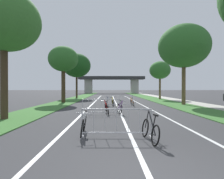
{
  "coord_description": "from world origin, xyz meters",
  "views": [
    {
      "loc": [
        -0.81,
        -3.4,
        1.79
      ],
      "look_at": [
        -0.31,
        27.58,
        1.53
      ],
      "focal_mm": 29.5,
      "sensor_mm": 36.0,
      "label": 1
    }
  ],
  "objects_px": {
    "bicycle_purple_2": "(119,108)",
    "bicycle_orange_6": "(132,102)",
    "tree_right_cypress_far": "(160,70)",
    "tree_left_pine_near": "(4,21)",
    "bicycle_red_5": "(107,108)",
    "bicycle_black_4": "(150,130)",
    "tree_left_pine_far": "(63,60)",
    "tree_left_oak_mid": "(77,66)",
    "bicycle_blue_0": "(107,102)",
    "bicycle_yellow_1": "(113,102)",
    "crowd_barrier_second": "(101,107)",
    "crowd_barrier_nearest": "(117,123)",
    "bicycle_white_3": "(84,125)",
    "crowd_barrier_third": "(120,101)",
    "tree_right_maple_mid": "(184,46)"
  },
  "relations": [
    {
      "from": "bicycle_black_4",
      "to": "tree_left_pine_far",
      "type": "bearing_deg",
      "value": 108.09
    },
    {
      "from": "tree_right_cypress_far",
      "to": "bicycle_yellow_1",
      "type": "relative_size",
      "value": 3.45
    },
    {
      "from": "tree_left_pine_near",
      "to": "crowd_barrier_third",
      "type": "relative_size",
      "value": 2.84
    },
    {
      "from": "bicycle_black_4",
      "to": "crowd_barrier_third",
      "type": "bearing_deg",
      "value": 86.6
    },
    {
      "from": "bicycle_white_3",
      "to": "crowd_barrier_third",
      "type": "bearing_deg",
      "value": -103.16
    },
    {
      "from": "tree_left_pine_near",
      "to": "bicycle_red_5",
      "type": "xyz_separation_m",
      "value": [
        5.74,
        2.32,
        -5.16
      ]
    },
    {
      "from": "tree_left_oak_mid",
      "to": "crowd_barrier_nearest",
      "type": "distance_m",
      "value": 26.48
    },
    {
      "from": "tree_left_oak_mid",
      "to": "bicycle_blue_0",
      "type": "xyz_separation_m",
      "value": [
        5.43,
        -13.62,
        -5.3
      ]
    },
    {
      "from": "crowd_barrier_third",
      "to": "bicycle_orange_6",
      "type": "bearing_deg",
      "value": 23.02
    },
    {
      "from": "crowd_barrier_nearest",
      "to": "crowd_barrier_second",
      "type": "xyz_separation_m",
      "value": [
        -0.8,
        5.6,
        0.0
      ]
    },
    {
      "from": "tree_left_pine_far",
      "to": "bicycle_red_5",
      "type": "relative_size",
      "value": 4.14
    },
    {
      "from": "bicycle_yellow_1",
      "to": "tree_left_oak_mid",
      "type": "bearing_deg",
      "value": 119.98
    },
    {
      "from": "bicycle_purple_2",
      "to": "bicycle_orange_6",
      "type": "relative_size",
      "value": 1.08
    },
    {
      "from": "tree_right_maple_mid",
      "to": "bicycle_red_5",
      "type": "relative_size",
      "value": 5.13
    },
    {
      "from": "bicycle_white_3",
      "to": "bicycle_black_4",
      "type": "bearing_deg",
      "value": 156.05
    },
    {
      "from": "tree_right_cypress_far",
      "to": "bicycle_yellow_1",
      "type": "bearing_deg",
      "value": -126.57
    },
    {
      "from": "bicycle_blue_0",
      "to": "bicycle_purple_2",
      "type": "bearing_deg",
      "value": 99.67
    },
    {
      "from": "tree_right_cypress_far",
      "to": "crowd_barrier_third",
      "type": "height_order",
      "value": "tree_right_cypress_far"
    },
    {
      "from": "crowd_barrier_nearest",
      "to": "crowd_barrier_second",
      "type": "distance_m",
      "value": 5.66
    },
    {
      "from": "tree_right_cypress_far",
      "to": "bicycle_orange_6",
      "type": "bearing_deg",
      "value": -119.1
    },
    {
      "from": "tree_left_pine_far",
      "to": "bicycle_yellow_1",
      "type": "bearing_deg",
      "value": -33.54
    },
    {
      "from": "tree_left_oak_mid",
      "to": "bicycle_purple_2",
      "type": "xyz_separation_m",
      "value": [
        6.32,
        -19.22,
        -5.3
      ]
    },
    {
      "from": "crowd_barrier_second",
      "to": "tree_left_pine_far",
      "type": "bearing_deg",
      "value": 116.53
    },
    {
      "from": "crowd_barrier_third",
      "to": "bicycle_purple_2",
      "type": "xyz_separation_m",
      "value": [
        -0.32,
        -5.13,
        -0.15
      ]
    },
    {
      "from": "tree_left_oak_mid",
      "to": "tree_left_pine_near",
      "type": "bearing_deg",
      "value": -90.79
    },
    {
      "from": "tree_left_pine_near",
      "to": "crowd_barrier_third",
      "type": "distance_m",
      "value": 11.3
    },
    {
      "from": "crowd_barrier_second",
      "to": "bicycle_black_4",
      "type": "distance_m",
      "value": 6.35
    },
    {
      "from": "tree_left_oak_mid",
      "to": "bicycle_black_4",
      "type": "xyz_separation_m",
      "value": [
        7.0,
        -25.74,
        -5.3
      ]
    },
    {
      "from": "bicycle_yellow_1",
      "to": "bicycle_orange_6",
      "type": "xyz_separation_m",
      "value": [
        1.93,
        0.1,
        -0.01
      ]
    },
    {
      "from": "tree_left_pine_near",
      "to": "crowd_barrier_nearest",
      "type": "bearing_deg",
      "value": -31.76
    },
    {
      "from": "crowd_barrier_nearest",
      "to": "bicycle_white_3",
      "type": "height_order",
      "value": "crowd_barrier_nearest"
    },
    {
      "from": "crowd_barrier_third",
      "to": "bicycle_purple_2",
      "type": "relative_size",
      "value": 1.52
    },
    {
      "from": "tree_left_pine_near",
      "to": "bicycle_orange_6",
      "type": "bearing_deg",
      "value": 43.97
    },
    {
      "from": "tree_left_pine_near",
      "to": "tree_left_pine_far",
      "type": "xyz_separation_m",
      "value": [
        0.41,
        11.73,
        -0.32
      ]
    },
    {
      "from": "tree_left_oak_mid",
      "to": "crowd_barrier_third",
      "type": "relative_size",
      "value": 3.02
    },
    {
      "from": "crowd_barrier_second",
      "to": "bicycle_yellow_1",
      "type": "height_order",
      "value": "crowd_barrier_second"
    },
    {
      "from": "bicycle_white_3",
      "to": "bicycle_purple_2",
      "type": "bearing_deg",
      "value": -109.33
    },
    {
      "from": "bicycle_yellow_1",
      "to": "bicycle_white_3",
      "type": "height_order",
      "value": "bicycle_yellow_1"
    },
    {
      "from": "tree_left_pine_near",
      "to": "bicycle_purple_2",
      "type": "height_order",
      "value": "tree_left_pine_near"
    },
    {
      "from": "tree_left_oak_mid",
      "to": "crowd_barrier_second",
      "type": "relative_size",
      "value": 3.01
    },
    {
      "from": "bicycle_blue_0",
      "to": "bicycle_red_5",
      "type": "bearing_deg",
      "value": 90.8
    },
    {
      "from": "tree_right_maple_mid",
      "to": "bicycle_black_4",
      "type": "bearing_deg",
      "value": -116.37
    },
    {
      "from": "bicycle_orange_6",
      "to": "tree_right_cypress_far",
      "type": "bearing_deg",
      "value": 56.17
    },
    {
      "from": "bicycle_blue_0",
      "to": "bicycle_yellow_1",
      "type": "height_order",
      "value": "bicycle_blue_0"
    },
    {
      "from": "tree_left_pine_near",
      "to": "bicycle_red_5",
      "type": "bearing_deg",
      "value": 22.03
    },
    {
      "from": "tree_left_pine_far",
      "to": "crowd_barrier_nearest",
      "type": "xyz_separation_m",
      "value": [
        5.77,
        -15.56,
        -4.68
      ]
    },
    {
      "from": "tree_left_pine_far",
      "to": "bicycle_yellow_1",
      "type": "xyz_separation_m",
      "value": [
        5.88,
        -3.9,
        -4.85
      ]
    },
    {
      "from": "tree_left_pine_near",
      "to": "bicycle_black_4",
      "type": "bearing_deg",
      "value": -30.35
    },
    {
      "from": "bicycle_yellow_1",
      "to": "bicycle_black_4",
      "type": "distance_m",
      "value": 12.15
    },
    {
      "from": "bicycle_blue_0",
      "to": "bicycle_black_4",
      "type": "height_order",
      "value": "bicycle_black_4"
    }
  ]
}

